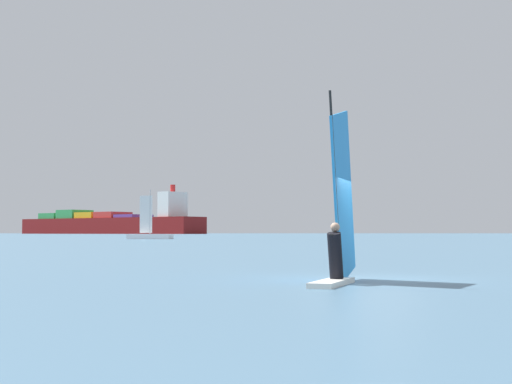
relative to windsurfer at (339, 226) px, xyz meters
The scene contains 5 objects.
ground_plane 2.03m from the windsurfer, 43.97° to the left, with size 4000.00×4000.00×0.00m, color #476B84.
windsurfer is the anchor object (origin of this frame).
cargo_ship 641.03m from the windsurfer, 92.75° to the left, with size 161.50×167.81×39.62m.
distant_headland 1522.71m from the windsurfer, 69.29° to the left, with size 670.30×247.41×53.88m, color #60665B.
small_sailboat 119.83m from the windsurfer, 91.24° to the left, with size 8.54×5.52×8.97m.
Camera 1 is at (-5.82, -18.23, 1.20)m, focal length 52.27 mm.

